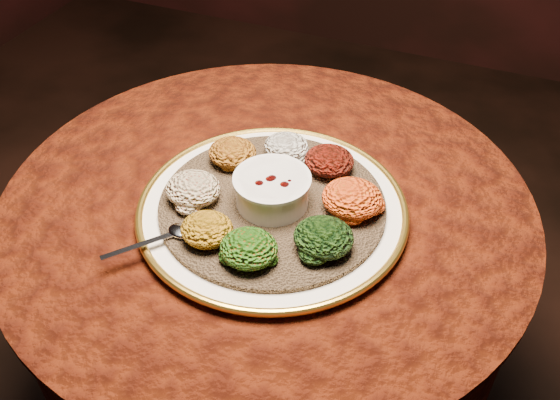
% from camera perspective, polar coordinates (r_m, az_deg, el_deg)
% --- Properties ---
extents(table, '(0.96, 0.96, 0.73)m').
position_cam_1_polar(table, '(1.25, -1.12, -5.95)').
color(table, black).
rests_on(table, ground).
extents(platter, '(0.49, 0.49, 0.02)m').
position_cam_1_polar(platter, '(1.08, -0.71, -0.84)').
color(platter, white).
rests_on(platter, table).
extents(injera, '(0.49, 0.49, 0.01)m').
position_cam_1_polar(injera, '(1.07, -0.71, -0.42)').
color(injera, brown).
rests_on(injera, platter).
extents(stew_bowl, '(0.13, 0.13, 0.05)m').
position_cam_1_polar(stew_bowl, '(1.05, -0.73, 1.08)').
color(stew_bowl, silver).
rests_on(stew_bowl, injera).
extents(spoon, '(0.11, 0.12, 0.01)m').
position_cam_1_polar(spoon, '(1.02, -9.59, -2.99)').
color(spoon, silver).
rests_on(spoon, injera).
extents(portion_ayib, '(0.08, 0.08, 0.04)m').
position_cam_1_polar(portion_ayib, '(1.16, 0.58, 4.90)').
color(portion_ayib, silver).
rests_on(portion_ayib, injera).
extents(portion_kitfo, '(0.09, 0.09, 0.04)m').
position_cam_1_polar(portion_kitfo, '(1.13, 4.53, 3.61)').
color(portion_kitfo, black).
rests_on(portion_kitfo, injera).
extents(portion_tikil, '(0.10, 0.10, 0.05)m').
position_cam_1_polar(portion_tikil, '(1.05, 6.62, 0.15)').
color(portion_tikil, '#C77510').
rests_on(portion_tikil, injera).
extents(portion_gomen, '(0.10, 0.09, 0.05)m').
position_cam_1_polar(portion_gomen, '(0.98, 4.01, -3.42)').
color(portion_gomen, black).
rests_on(portion_gomen, injera).
extents(portion_mixveg, '(0.09, 0.09, 0.04)m').
position_cam_1_polar(portion_mixveg, '(0.96, -2.87, -4.44)').
color(portion_mixveg, '#9B2F0A').
rests_on(portion_mixveg, injera).
extents(portion_kik, '(0.09, 0.08, 0.04)m').
position_cam_1_polar(portion_kik, '(1.00, -6.70, -2.68)').
color(portion_kik, '#B5740F').
rests_on(portion_kik, injera).
extents(portion_timatim, '(0.09, 0.09, 0.05)m').
position_cam_1_polar(portion_timatim, '(1.07, -7.94, 1.02)').
color(portion_timatim, maroon).
rests_on(portion_timatim, injera).
extents(portion_shiro, '(0.09, 0.08, 0.04)m').
position_cam_1_polar(portion_shiro, '(1.15, -4.37, 4.35)').
color(portion_shiro, '#995A12').
rests_on(portion_shiro, injera).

